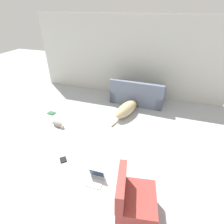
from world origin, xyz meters
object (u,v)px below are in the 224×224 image
(couch, at_px, (138,95))
(cat, at_px, (58,124))
(dog, at_px, (127,109))
(laptop_open, at_px, (96,177))
(book_green, at_px, (51,113))
(side_chair, at_px, (134,202))
(book_black, at_px, (63,160))

(couch, distance_m, cat, 2.85)
(couch, relative_size, dog, 1.20)
(dog, distance_m, laptop_open, 2.59)
(book_green, bearing_deg, side_chair, -35.70)
(book_black, bearing_deg, book_green, 131.34)
(book_black, bearing_deg, laptop_open, -15.48)
(dog, bearing_deg, book_green, 124.29)
(couch, xyz_separation_m, side_chair, (0.70, -3.88, 0.02))
(dog, height_order, laptop_open, dog)
(dog, bearing_deg, book_black, 175.96)
(book_black, bearing_deg, dog, 69.48)
(book_black, bearing_deg, cat, 127.45)
(couch, relative_size, book_black, 8.49)
(couch, distance_m, laptop_open, 3.49)
(book_black, relative_size, side_chair, 0.25)
(dog, bearing_deg, side_chair, -147.71)
(couch, bearing_deg, laptop_open, 89.92)
(couch, bearing_deg, book_black, 74.54)
(book_green, distance_m, side_chair, 3.86)
(book_green, bearing_deg, couch, 33.83)
(couch, relative_size, laptop_open, 5.77)
(book_green, bearing_deg, book_black, -48.66)
(laptop_open, height_order, side_chair, side_chair)
(couch, xyz_separation_m, book_green, (-2.43, -1.63, -0.26))
(dog, distance_m, cat, 2.12)
(book_black, height_order, side_chair, side_chair)
(laptop_open, distance_m, book_green, 2.95)
(dog, xyz_separation_m, book_black, (-0.87, -2.34, -0.17))
(cat, distance_m, side_chair, 3.09)
(cat, distance_m, book_green, 0.78)
(dog, bearing_deg, laptop_open, -163.15)
(cat, height_order, laptop_open, laptop_open)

